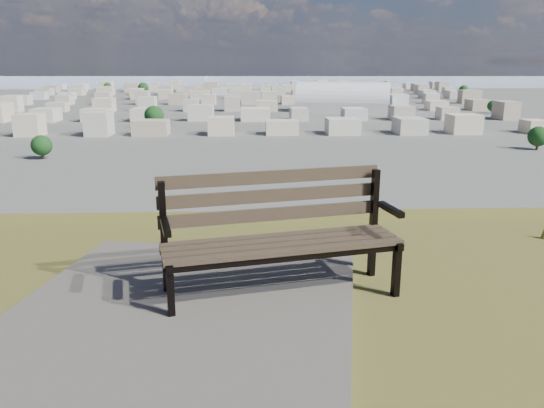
{
  "coord_description": "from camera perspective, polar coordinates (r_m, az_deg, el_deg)",
  "views": [
    {
      "loc": [
        -0.99,
        -2.46,
        26.98
      ],
      "look_at": [
        -0.72,
        3.76,
        25.3
      ],
      "focal_mm": 35.0,
      "sensor_mm": 36.0,
      "label": 1
    }
  ],
  "objects": [
    {
      "name": "city_blocks",
      "position": [
        397.6,
        -2.41,
        11.68
      ],
      "size": [
        395.0,
        361.0,
        7.0
      ],
      "color": "beige",
      "rests_on": "ground"
    },
    {
      "name": "arena",
      "position": [
        300.76,
        7.64,
        10.77
      ],
      "size": [
        54.27,
        33.42,
        21.33
      ],
      "rotation": [
        0.0,
        0.0,
        -0.26
      ],
      "color": "#B7B7B3",
      "rests_on": "ground"
    },
    {
      "name": "bay_water",
      "position": [
        902.86,
        -2.51,
        13.36
      ],
      "size": [
        2400.0,
        700.0,
        0.12
      ],
      "primitive_type": "cube",
      "color": "#909CB8",
      "rests_on": "ground"
    },
    {
      "name": "gravel_patch",
      "position": [
        4.0,
        -11.83,
        -14.35
      ],
      "size": [
        3.4,
        4.31,
        0.08
      ],
      "primitive_type": "cube",
      "rotation": [
        0.0,
        0.0,
        -0.2
      ],
      "color": "#57544C",
      "rests_on": "hilltop_mesa"
    },
    {
      "name": "city_trees",
      "position": [
        323.22,
        -7.14,
        11.04
      ],
      "size": [
        406.52,
        387.2,
        9.98
      ],
      "color": "#34251A",
      "rests_on": "ground"
    },
    {
      "name": "park_bench",
      "position": [
        4.55,
        0.72,
        -2.62
      ],
      "size": [
        2.1,
        1.07,
        1.05
      ],
      "rotation": [
        0.0,
        0.0,
        0.22
      ],
      "color": "#403325",
      "rests_on": "hilltop_mesa"
    },
    {
      "name": "far_hills",
      "position": [
        1406.66,
        -5.13,
        14.96
      ],
      "size": [
        2050.0,
        340.0,
        60.0
      ],
      "color": "#A2B6C9",
      "rests_on": "ground"
    }
  ]
}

